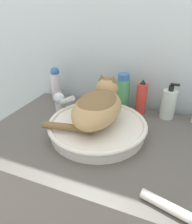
{
  "coord_description": "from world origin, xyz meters",
  "views": [
    {
      "loc": [
        0.24,
        -0.34,
        1.37
      ],
      "look_at": [
        -0.01,
        0.31,
        1.0
      ],
      "focal_mm": 32.0,
      "sensor_mm": 36.0,
      "label": 1
    }
  ],
  "objects_px": {
    "soap_pump_bottle": "(168,104)",
    "cream_tube": "(169,207)",
    "cat": "(98,105)",
    "lotion_bottle_white": "(56,84)",
    "faucet": "(61,102)",
    "spray_bottle_trigger": "(141,98)",
    "mouthwash_bottle": "(123,93)"
  },
  "relations": [
    {
      "from": "faucet",
      "to": "mouthwash_bottle",
      "type": "relative_size",
      "value": 0.7
    },
    {
      "from": "soap_pump_bottle",
      "to": "mouthwash_bottle",
      "type": "height_order",
      "value": "mouthwash_bottle"
    },
    {
      "from": "cat",
      "to": "soap_pump_bottle",
      "type": "height_order",
      "value": "cat"
    },
    {
      "from": "mouthwash_bottle",
      "to": "lotion_bottle_white",
      "type": "bearing_deg",
      "value": 180.0
    },
    {
      "from": "faucet",
      "to": "mouthwash_bottle",
      "type": "height_order",
      "value": "mouthwash_bottle"
    },
    {
      "from": "spray_bottle_trigger",
      "to": "cream_tube",
      "type": "relative_size",
      "value": 1.16
    },
    {
      "from": "cat",
      "to": "lotion_bottle_white",
      "type": "relative_size",
      "value": 1.73
    },
    {
      "from": "soap_pump_bottle",
      "to": "spray_bottle_trigger",
      "type": "relative_size",
      "value": 1.0
    },
    {
      "from": "faucet",
      "to": "cream_tube",
      "type": "xyz_separation_m",
      "value": [
        0.53,
        -0.37,
        -0.05
      ]
    },
    {
      "from": "faucet",
      "to": "soap_pump_bottle",
      "type": "distance_m",
      "value": 0.51
    },
    {
      "from": "soap_pump_bottle",
      "to": "lotion_bottle_white",
      "type": "relative_size",
      "value": 0.94
    },
    {
      "from": "faucet",
      "to": "lotion_bottle_white",
      "type": "distance_m",
      "value": 0.2
    },
    {
      "from": "soap_pump_bottle",
      "to": "lotion_bottle_white",
      "type": "xyz_separation_m",
      "value": [
        -0.61,
        0.0,
        0.02
      ]
    },
    {
      "from": "soap_pump_bottle",
      "to": "mouthwash_bottle",
      "type": "bearing_deg",
      "value": 180.0
    },
    {
      "from": "faucet",
      "to": "lotion_bottle_white",
      "type": "bearing_deg",
      "value": 149.4
    },
    {
      "from": "soap_pump_bottle",
      "to": "mouthwash_bottle",
      "type": "xyz_separation_m",
      "value": [
        -0.22,
        0.0,
        0.02
      ]
    },
    {
      "from": "soap_pump_bottle",
      "to": "faucet",
      "type": "bearing_deg",
      "value": -162.09
    },
    {
      "from": "faucet",
      "to": "cat",
      "type": "bearing_deg",
      "value": 2.69
    },
    {
      "from": "cat",
      "to": "lotion_bottle_white",
      "type": "xyz_separation_m",
      "value": [
        -0.34,
        0.24,
        -0.04
      ]
    },
    {
      "from": "spray_bottle_trigger",
      "to": "cream_tube",
      "type": "height_order",
      "value": "spray_bottle_trigger"
    },
    {
      "from": "soap_pump_bottle",
      "to": "cream_tube",
      "type": "xyz_separation_m",
      "value": [
        0.04,
        -0.52,
        -0.06
      ]
    },
    {
      "from": "lotion_bottle_white",
      "to": "soap_pump_bottle",
      "type": "bearing_deg",
      "value": -0.0
    },
    {
      "from": "mouthwash_bottle",
      "to": "spray_bottle_trigger",
      "type": "bearing_deg",
      "value": 0.0
    },
    {
      "from": "cat",
      "to": "mouthwash_bottle",
      "type": "distance_m",
      "value": 0.24
    },
    {
      "from": "faucet",
      "to": "lotion_bottle_white",
      "type": "relative_size",
      "value": 0.72
    },
    {
      "from": "cream_tube",
      "to": "mouthwash_bottle",
      "type": "bearing_deg",
      "value": 116.8
    },
    {
      "from": "lotion_bottle_white",
      "to": "cream_tube",
      "type": "bearing_deg",
      "value": -38.81
    },
    {
      "from": "soap_pump_bottle",
      "to": "mouthwash_bottle",
      "type": "distance_m",
      "value": 0.22
    },
    {
      "from": "soap_pump_bottle",
      "to": "lotion_bottle_white",
      "type": "bearing_deg",
      "value": 180.0
    },
    {
      "from": "soap_pump_bottle",
      "to": "spray_bottle_trigger",
      "type": "bearing_deg",
      "value": 180.0
    },
    {
      "from": "mouthwash_bottle",
      "to": "soap_pump_bottle",
      "type": "bearing_deg",
      "value": -0.0
    },
    {
      "from": "spray_bottle_trigger",
      "to": "mouthwash_bottle",
      "type": "height_order",
      "value": "mouthwash_bottle"
    }
  ]
}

